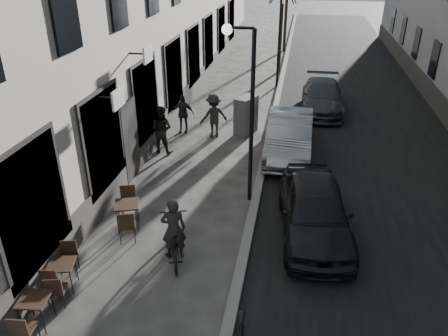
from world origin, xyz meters
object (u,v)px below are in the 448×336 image
(pedestrian_mid, at_px, (214,116))
(bistro_set_b, at_px, (63,273))
(streetlamp_near, at_px, (246,98))
(car_far, at_px, (322,97))
(bistro_set_a, at_px, (36,309))
(pedestrian_far, at_px, (183,114))
(car_near, at_px, (315,210))
(car_mid, at_px, (289,135))
(utility_cabinet, at_px, (246,115))
(pedestrian_near, at_px, (161,129))
(bistro_set_c, at_px, (128,213))
(streetlamp_far, at_px, (277,26))
(bicycle, at_px, (174,240))

(pedestrian_mid, bearing_deg, bistro_set_b, 50.48)
(streetlamp_near, distance_m, car_far, 9.19)
(bistro_set_a, relative_size, pedestrian_far, 0.90)
(pedestrian_mid, height_order, car_near, pedestrian_mid)
(pedestrian_far, height_order, car_mid, pedestrian_far)
(utility_cabinet, distance_m, pedestrian_near, 3.65)
(pedestrian_near, relative_size, car_mid, 0.40)
(pedestrian_near, distance_m, pedestrian_far, 2.02)
(bistro_set_c, bearing_deg, pedestrian_near, 77.36)
(streetlamp_far, bearing_deg, pedestrian_far, -113.82)
(pedestrian_near, height_order, car_far, pedestrian_near)
(bistro_set_a, distance_m, pedestrian_far, 10.44)
(bistro_set_a, xyz_separation_m, bistro_set_b, (-0.01, 1.08, -0.01))
(streetlamp_far, bearing_deg, car_mid, -82.18)
(streetlamp_near, height_order, pedestrian_far, streetlamp_near)
(bistro_set_c, xyz_separation_m, car_near, (4.91, 0.62, 0.27))
(streetlamp_far, bearing_deg, pedestrian_mid, -103.84)
(bistro_set_b, bearing_deg, pedestrian_near, 76.12)
(streetlamp_far, relative_size, bistro_set_c, 3.22)
(utility_cabinet, height_order, car_near, utility_cabinet)
(pedestrian_near, xyz_separation_m, pedestrian_far, (0.27, 2.00, -0.10))
(streetlamp_near, height_order, bicycle, streetlamp_near)
(pedestrian_mid, relative_size, car_near, 0.41)
(streetlamp_far, height_order, car_near, streetlamp_far)
(streetlamp_near, relative_size, pedestrian_mid, 2.90)
(pedestrian_mid, bearing_deg, bicycle, 64.41)
(bistro_set_a, xyz_separation_m, pedestrian_far, (0.25, 10.44, 0.37))
(bistro_set_b, xyz_separation_m, pedestrian_far, (0.26, 9.36, 0.38))
(bicycle, height_order, pedestrian_mid, pedestrian_mid)
(streetlamp_far, xyz_separation_m, bistro_set_a, (-3.41, -17.59, -2.74))
(pedestrian_mid, xyz_separation_m, pedestrian_far, (-1.34, 0.25, -0.09))
(utility_cabinet, bearing_deg, car_mid, -19.21)
(bistro_set_c, height_order, car_near, car_near)
(streetlamp_far, distance_m, car_mid, 8.94)
(car_far, bearing_deg, streetlamp_far, 125.41)
(utility_cabinet, height_order, pedestrian_mid, pedestrian_mid)
(bistro_set_b, distance_m, car_near, 6.29)
(streetlamp_far, xyz_separation_m, car_mid, (1.17, -8.53, -2.42))
(bicycle, height_order, car_far, car_far)
(car_near, bearing_deg, car_far, 81.65)
(car_far, bearing_deg, bicycle, -107.87)
(bistro_set_c, distance_m, car_near, 4.96)
(bistro_set_c, xyz_separation_m, car_far, (5.34, 10.54, 0.19))
(car_near, bearing_deg, streetlamp_far, 92.77)
(bicycle, bearing_deg, pedestrian_far, -93.63)
(pedestrian_far, distance_m, car_near, 8.15)
(bistro_set_c, relative_size, pedestrian_far, 1.00)
(streetlamp_near, relative_size, car_mid, 1.13)
(car_far, bearing_deg, pedestrian_mid, -137.53)
(bistro_set_a, height_order, car_far, car_far)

